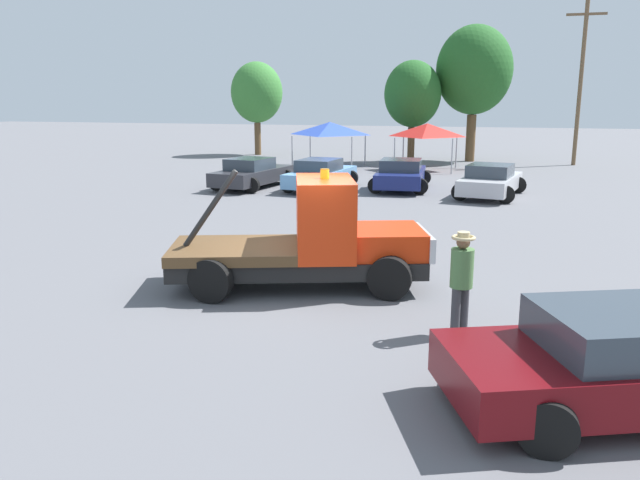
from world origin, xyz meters
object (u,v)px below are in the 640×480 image
(foreground_car, at_px, (640,361))
(tree_right, at_px, (257,93))
(tow_truck, at_px, (313,242))
(traffic_cone, at_px, (350,246))
(person_near_truck, at_px, (462,275))
(parked_car_silver, at_px, (490,181))
(tree_left, at_px, (474,70))
(canopy_tent_blue, at_px, (330,128))
(parked_car_navy, at_px, (401,174))
(canopy_tent_red, at_px, (427,130))
(utility_pole, at_px, (581,77))
(parked_car_charcoal, at_px, (252,173))
(parked_car_skyblue, at_px, (321,174))
(tree_center, at_px, (413,94))

(foreground_car, height_order, tree_right, tree_right)
(tree_right, bearing_deg, tow_truck, -66.11)
(tow_truck, xyz_separation_m, traffic_cone, (0.12, 2.84, -0.71))
(person_near_truck, distance_m, tree_right, 35.64)
(traffic_cone, bearing_deg, parked_car_silver, 74.03)
(tree_left, bearing_deg, canopy_tent_blue, -143.38)
(parked_car_navy, distance_m, traffic_cone, 12.32)
(tow_truck, height_order, foreground_car, tow_truck)
(canopy_tent_red, bearing_deg, person_near_truck, -81.88)
(tow_truck, bearing_deg, utility_pole, 55.50)
(parked_car_silver, distance_m, tree_right, 22.95)
(parked_car_navy, bearing_deg, person_near_truck, -172.04)
(parked_car_charcoal, xyz_separation_m, parked_car_navy, (6.50, 1.39, 0.00))
(canopy_tent_red, height_order, tree_left, tree_left)
(tow_truck, relative_size, parked_car_skyblue, 1.17)
(parked_car_charcoal, height_order, canopy_tent_red, canopy_tent_red)
(tow_truck, xyz_separation_m, tree_right, (-13.10, 29.59, 3.36))
(canopy_tent_blue, distance_m, tree_center, 6.13)
(tree_center, xyz_separation_m, tree_right, (-11.25, 2.34, 0.14))
(parked_car_silver, distance_m, tree_center, 14.68)
(tree_left, bearing_deg, canopy_tent_red, -109.56)
(canopy_tent_blue, bearing_deg, canopy_tent_red, -1.31)
(tree_center, bearing_deg, traffic_cone, -85.40)
(parked_car_skyblue, distance_m, traffic_cone, 12.05)
(person_near_truck, relative_size, utility_pole, 0.18)
(tree_left, height_order, traffic_cone, tree_left)
(tow_truck, xyz_separation_m, foreground_car, (5.56, -3.98, -0.31))
(canopy_tent_blue, xyz_separation_m, traffic_cone, (6.14, -20.37, -1.97))
(parked_car_silver, height_order, canopy_tent_blue, canopy_tent_blue)
(parked_car_silver, distance_m, traffic_cone, 11.58)
(canopy_tent_blue, bearing_deg, traffic_cone, -73.23)
(tree_center, bearing_deg, parked_car_charcoal, -111.01)
(person_near_truck, height_order, utility_pole, utility_pole)
(tree_left, bearing_deg, parked_car_navy, -99.19)
(parked_car_navy, bearing_deg, foreground_car, -166.64)
(person_near_truck, height_order, canopy_tent_blue, canopy_tent_blue)
(person_near_truck, xyz_separation_m, canopy_tent_red, (-3.57, 25.01, 1.17))
(parked_car_skyblue, height_order, parked_car_silver, same)
(foreground_car, bearing_deg, parked_car_silver, 74.16)
(foreground_car, height_order, canopy_tent_blue, canopy_tent_blue)
(foreground_car, distance_m, utility_pole, 32.64)
(canopy_tent_blue, relative_size, tree_center, 0.57)
(person_near_truck, xyz_separation_m, parked_car_navy, (-3.72, 17.07, -0.40))
(parked_car_silver, xyz_separation_m, traffic_cone, (-3.18, -11.13, -0.39))
(parked_car_charcoal, height_order, utility_pole, utility_pole)
(foreground_car, bearing_deg, parked_car_skyblue, 94.66)
(tree_left, xyz_separation_m, traffic_cone, (-1.58, -26.10, -5.37))
(foreground_car, distance_m, parked_car_navy, 20.06)
(canopy_tent_blue, height_order, tree_center, tree_center)
(canopy_tent_blue, xyz_separation_m, tree_left, (7.72, 5.73, 3.40))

